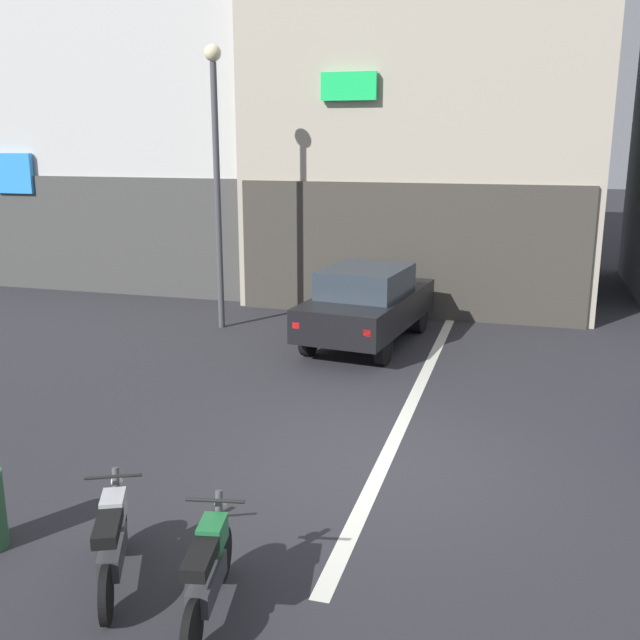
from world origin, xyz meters
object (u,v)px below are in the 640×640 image
street_lamp (216,159)px  motorcycle_silver_row_leftmost (113,540)px  car_grey_down_street (547,268)px  car_black_crossing_near (367,303)px  motorcycle_green_row_left_mid (208,569)px

street_lamp → motorcycle_silver_row_leftmost: 10.39m
car_grey_down_street → motorcycle_silver_row_leftmost: car_grey_down_street is taller
car_grey_down_street → motorcycle_silver_row_leftmost: (-4.15, -14.31, -0.43)m
street_lamp → motorcycle_silver_row_leftmost: bearing=-72.3°
car_black_crossing_near → car_grey_down_street: (3.64, 5.38, 0.00)m
car_grey_down_street → street_lamp: (-7.13, -4.93, 2.89)m
car_black_crossing_near → street_lamp: (-3.49, 0.44, 2.89)m
car_grey_down_street → street_lamp: bearing=-145.3°
car_grey_down_street → motorcycle_silver_row_leftmost: size_ratio=2.72×
car_grey_down_street → street_lamp: size_ratio=0.69×
car_grey_down_street → motorcycle_green_row_left_mid: 14.83m
street_lamp → motorcycle_silver_row_leftmost: street_lamp is taller
car_black_crossing_near → motorcycle_green_row_left_mid: 9.16m
car_black_crossing_near → street_lamp: 4.55m
motorcycle_green_row_left_mid → car_black_crossing_near: bearing=93.6°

